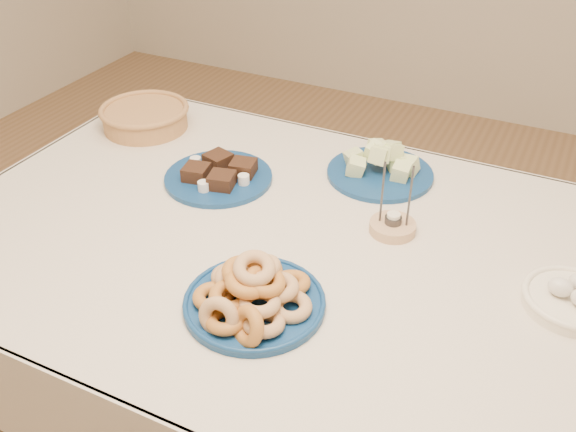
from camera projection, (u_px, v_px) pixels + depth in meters
The scene contains 7 objects.
dining_table at pixel (297, 277), 1.53m from camera, with size 1.71×1.11×0.75m.
donut_platter at pixel (253, 295), 1.26m from camera, with size 0.31×0.31×0.13m.
melon_plate at pixel (381, 166), 1.70m from camera, with size 0.34×0.34×0.10m.
brownie_plate at pixel (219, 175), 1.69m from camera, with size 0.30×0.30×0.05m.
wicker_basket at pixel (145, 116), 1.93m from camera, with size 0.35×0.35×0.07m.
candle_holder at pixel (393, 226), 1.49m from camera, with size 0.12×0.12×0.18m.
egg_bowl at pixel (572, 298), 1.28m from camera, with size 0.22×0.22×0.06m.
Camera 1 is at (0.50, -1.07, 1.62)m, focal length 40.00 mm.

